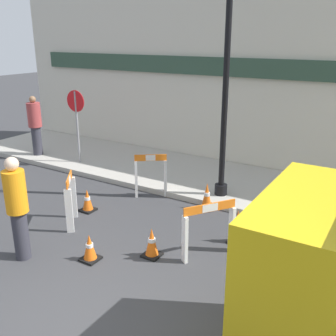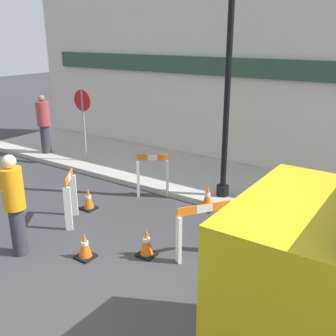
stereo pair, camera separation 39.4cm
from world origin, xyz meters
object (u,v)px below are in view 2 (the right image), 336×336
(streetlamp_post, at_px, (231,10))
(stop_sign, at_px, (83,114))
(person_pedestrian, at_px, (44,122))
(person_worker, at_px, (14,202))

(streetlamp_post, relative_size, stop_sign, 3.04)
(stop_sign, relative_size, person_pedestrian, 1.15)
(streetlamp_post, xyz_separation_m, stop_sign, (-4.51, 0.11, -2.57))
(streetlamp_post, relative_size, person_worker, 3.46)
(streetlamp_post, xyz_separation_m, person_pedestrian, (-6.13, -0.01, -3.00))
(person_pedestrian, bearing_deg, streetlamp_post, -166.38)
(streetlamp_post, bearing_deg, person_pedestrian, -179.89)
(streetlamp_post, bearing_deg, person_worker, -114.19)
(streetlamp_post, height_order, person_worker, streetlamp_post)
(person_worker, bearing_deg, stop_sign, 58.46)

